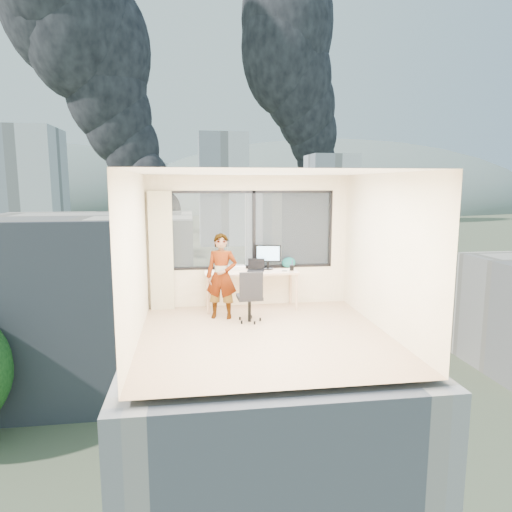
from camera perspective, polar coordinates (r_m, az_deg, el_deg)
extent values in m
cube|color=tan|center=(7.50, 1.11, -9.91)|extent=(4.00, 4.00, 0.01)
cube|color=white|center=(7.10, 1.17, 10.38)|extent=(4.00, 4.00, 0.01)
cube|color=beige|center=(5.25, 4.69, -3.42)|extent=(4.00, 0.01, 2.60)
cube|color=beige|center=(7.14, -14.91, -0.40)|extent=(0.01, 4.00, 2.60)
cube|color=beige|center=(7.76, 15.88, 0.29)|extent=(0.01, 4.00, 2.60)
cube|color=beige|center=(8.99, -11.74, 0.62)|extent=(0.45, 0.14, 2.30)
cube|color=tan|center=(8.97, -0.60, -4.25)|extent=(1.80, 0.60, 0.75)
imported|color=#2D2D33|center=(8.30, -4.31, -2.52)|extent=(0.64, 0.50, 1.55)
cube|color=white|center=(9.07, -2.44, -1.43)|extent=(0.33, 0.28, 0.08)
cube|color=black|center=(8.91, 3.59, -1.85)|extent=(0.11, 0.07, 0.01)
cylinder|color=black|center=(8.98, 4.49, -1.46)|extent=(0.09, 0.09, 0.11)
ellipsoid|color=#0B4045|center=(9.25, 4.10, -0.82)|extent=(0.29, 0.16, 0.21)
cube|color=#515B3D|center=(128.06, -7.63, 1.49)|extent=(400.00, 400.00, 0.04)
cube|color=beige|center=(38.98, -19.66, -5.59)|extent=(16.00, 12.00, 14.00)
cube|color=white|center=(47.63, 7.96, -1.34)|extent=(14.00, 13.00, 16.00)
cube|color=silver|center=(107.50, -26.76, 6.70)|extent=(14.00, 14.00, 28.00)
cube|color=silver|center=(127.34, -4.13, 8.27)|extent=(13.00, 13.00, 30.00)
cube|color=silver|center=(154.11, 9.30, 7.54)|extent=(15.00, 15.00, 26.00)
cube|color=silver|center=(167.75, -28.91, 5.98)|extent=(16.00, 14.00, 22.00)
ellipsoid|color=slate|center=(348.31, -28.27, 5.17)|extent=(288.00, 216.00, 90.00)
ellipsoid|color=slate|center=(342.68, 9.02, 6.08)|extent=(300.00, 220.00, 96.00)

